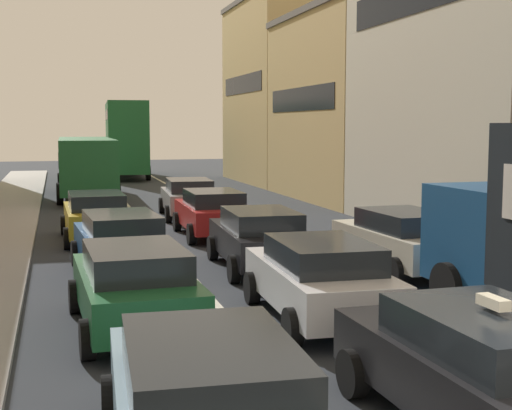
{
  "coord_description": "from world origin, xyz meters",
  "views": [
    {
      "loc": [
        -4.67,
        -5.02,
        3.54
      ],
      "look_at": [
        0.0,
        12.0,
        1.6
      ],
      "focal_mm": 51.0,
      "sensor_mm": 36.0,
      "label": 1
    }
  ],
  "objects_px": {
    "taxi_centre_lane_front": "(483,368)",
    "hatchback_centre_lane_third": "(260,237)",
    "traffic_light_pole": "(93,80)",
    "wagon_left_lane_second": "(135,285)",
    "sedan_centre_lane_fifth": "(189,197)",
    "sedan_left_lane_front": "(208,405)",
    "bus_far_queue_secondary": "(126,136)",
    "sedan_left_lane_fourth": "(96,215)",
    "bus_mid_queue_primary": "(86,162)",
    "coupe_centre_lane_fourth": "(213,212)",
    "sedan_centre_lane_second": "(320,277)",
    "sedan_left_lane_third": "(121,242)",
    "sedan_right_lane_behind_truck": "(402,239)"
  },
  "relations": [
    {
      "from": "sedan_centre_lane_fifth",
      "to": "sedan_left_lane_front",
      "type": "bearing_deg",
      "value": 173.77
    },
    {
      "from": "traffic_light_pole",
      "to": "sedan_centre_lane_fifth",
      "type": "relative_size",
      "value": 1.25
    },
    {
      "from": "sedan_left_lane_fourth",
      "to": "sedan_right_lane_behind_truck",
      "type": "bearing_deg",
      "value": -135.56
    },
    {
      "from": "wagon_left_lane_second",
      "to": "bus_far_queue_secondary",
      "type": "distance_m",
      "value": 37.99
    },
    {
      "from": "taxi_centre_lane_front",
      "to": "sedan_centre_lane_fifth",
      "type": "distance_m",
      "value": 20.51
    },
    {
      "from": "traffic_light_pole",
      "to": "sedan_centre_lane_fifth",
      "type": "height_order",
      "value": "traffic_light_pole"
    },
    {
      "from": "hatchback_centre_lane_third",
      "to": "coupe_centre_lane_fourth",
      "type": "bearing_deg",
      "value": 2.74
    },
    {
      "from": "taxi_centre_lane_front",
      "to": "sedan_centre_lane_second",
      "type": "xyz_separation_m",
      "value": [
        -0.06,
        5.15,
        -0.0
      ]
    },
    {
      "from": "wagon_left_lane_second",
      "to": "sedan_right_lane_behind_truck",
      "type": "xyz_separation_m",
      "value": [
        6.82,
        3.48,
        0.0
      ]
    },
    {
      "from": "hatchback_centre_lane_third",
      "to": "sedan_left_lane_third",
      "type": "height_order",
      "value": "same"
    },
    {
      "from": "traffic_light_pole",
      "to": "sedan_left_lane_front",
      "type": "bearing_deg",
      "value": 62.98
    },
    {
      "from": "wagon_left_lane_second",
      "to": "coupe_centre_lane_fourth",
      "type": "relative_size",
      "value": 1.01
    },
    {
      "from": "sedan_centre_lane_second",
      "to": "wagon_left_lane_second",
      "type": "relative_size",
      "value": 1.0
    },
    {
      "from": "bus_far_queue_secondary",
      "to": "sedan_left_lane_front",
      "type": "bearing_deg",
      "value": 178.67
    },
    {
      "from": "sedan_left_lane_third",
      "to": "sedan_centre_lane_fifth",
      "type": "height_order",
      "value": "same"
    },
    {
      "from": "sedan_centre_lane_second",
      "to": "bus_far_queue_secondary",
      "type": "height_order",
      "value": "bus_far_queue_secondary"
    },
    {
      "from": "sedan_left_lane_third",
      "to": "sedan_right_lane_behind_truck",
      "type": "distance_m",
      "value": 6.77
    },
    {
      "from": "sedan_left_lane_fourth",
      "to": "bus_far_queue_secondary",
      "type": "bearing_deg",
      "value": -8.38
    },
    {
      "from": "sedan_left_lane_front",
      "to": "sedan_left_lane_fourth",
      "type": "xyz_separation_m",
      "value": [
        -0.25,
        15.87,
        0.0
      ]
    },
    {
      "from": "sedan_centre_lane_fifth",
      "to": "bus_mid_queue_primary",
      "type": "relative_size",
      "value": 0.42
    },
    {
      "from": "taxi_centre_lane_front",
      "to": "bus_mid_queue_primary",
      "type": "bearing_deg",
      "value": 4.87
    },
    {
      "from": "wagon_left_lane_second",
      "to": "sedan_left_lane_front",
      "type": "bearing_deg",
      "value": 179.32
    },
    {
      "from": "sedan_left_lane_front",
      "to": "sedan_centre_lane_second",
      "type": "distance_m",
      "value": 6.25
    },
    {
      "from": "traffic_light_pole",
      "to": "wagon_left_lane_second",
      "type": "relative_size",
      "value": 1.26
    },
    {
      "from": "taxi_centre_lane_front",
      "to": "hatchback_centre_lane_third",
      "type": "xyz_separation_m",
      "value": [
        0.16,
        9.98,
        -0.0
      ]
    },
    {
      "from": "sedan_left_lane_fourth",
      "to": "sedan_centre_lane_fifth",
      "type": "relative_size",
      "value": 0.99
    },
    {
      "from": "bus_far_queue_secondary",
      "to": "sedan_centre_lane_second",
      "type": "bearing_deg",
      "value": -177.17
    },
    {
      "from": "sedan_centre_lane_fifth",
      "to": "coupe_centre_lane_fourth",
      "type": "bearing_deg",
      "value": -178.13
    },
    {
      "from": "traffic_light_pole",
      "to": "sedan_centre_lane_second",
      "type": "height_order",
      "value": "traffic_light_pole"
    },
    {
      "from": "sedan_left_lane_third",
      "to": "sedan_centre_lane_second",
      "type": "bearing_deg",
      "value": -152.04
    },
    {
      "from": "taxi_centre_lane_front",
      "to": "coupe_centre_lane_fourth",
      "type": "xyz_separation_m",
      "value": [
        0.14,
        15.47,
        -0.0
      ]
    },
    {
      "from": "sedan_centre_lane_fifth",
      "to": "taxi_centre_lane_front",
      "type": "bearing_deg",
      "value": -177.41
    },
    {
      "from": "sedan_centre_lane_second",
      "to": "sedan_centre_lane_fifth",
      "type": "xyz_separation_m",
      "value": [
        0.32,
        15.36,
        0.0
      ]
    },
    {
      "from": "sedan_left_lane_fourth",
      "to": "bus_far_queue_secondary",
      "type": "xyz_separation_m",
      "value": [
        3.45,
        27.54,
        2.03
      ]
    },
    {
      "from": "bus_far_queue_secondary",
      "to": "sedan_left_lane_fourth",
      "type": "bearing_deg",
      "value": 175.74
    },
    {
      "from": "taxi_centre_lane_front",
      "to": "hatchback_centre_lane_third",
      "type": "height_order",
      "value": "taxi_centre_lane_front"
    },
    {
      "from": "hatchback_centre_lane_third",
      "to": "bus_far_queue_secondary",
      "type": "xyz_separation_m",
      "value": [
        -0.18,
        33.2,
        2.03
      ]
    },
    {
      "from": "taxi_centre_lane_front",
      "to": "coupe_centre_lane_fourth",
      "type": "height_order",
      "value": "taxi_centre_lane_front"
    },
    {
      "from": "sedan_left_lane_front",
      "to": "coupe_centre_lane_fourth",
      "type": "bearing_deg",
      "value": -9.26
    },
    {
      "from": "taxi_centre_lane_front",
      "to": "hatchback_centre_lane_third",
      "type": "bearing_deg",
      "value": -2.27
    },
    {
      "from": "sedan_left_lane_third",
      "to": "bus_far_queue_secondary",
      "type": "xyz_separation_m",
      "value": [
        3.16,
        32.95,
        2.03
      ]
    },
    {
      "from": "sedan_right_lane_behind_truck",
      "to": "wagon_left_lane_second",
      "type": "bearing_deg",
      "value": 114.75
    },
    {
      "from": "wagon_left_lane_second",
      "to": "sedan_left_lane_third",
      "type": "distance_m",
      "value": 4.84
    },
    {
      "from": "wagon_left_lane_second",
      "to": "taxi_centre_lane_front",
      "type": "bearing_deg",
      "value": -150.12
    },
    {
      "from": "sedan_left_lane_front",
      "to": "traffic_light_pole",
      "type": "bearing_deg",
      "value": 155.81
    },
    {
      "from": "hatchback_centre_lane_third",
      "to": "sedan_centre_lane_fifth",
      "type": "relative_size",
      "value": 1.0
    },
    {
      "from": "sedan_left_lane_front",
      "to": "wagon_left_lane_second",
      "type": "bearing_deg",
      "value": 4.26
    },
    {
      "from": "wagon_left_lane_second",
      "to": "hatchback_centre_lane_third",
      "type": "relative_size",
      "value": 1.0
    },
    {
      "from": "traffic_light_pole",
      "to": "coupe_centre_lane_fourth",
      "type": "xyz_separation_m",
      "value": [
        4.52,
        17.96,
        -3.02
      ]
    },
    {
      "from": "sedan_centre_lane_fifth",
      "to": "bus_far_queue_secondary",
      "type": "xyz_separation_m",
      "value": [
        -0.29,
        22.68,
        2.03
      ]
    }
  ]
}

